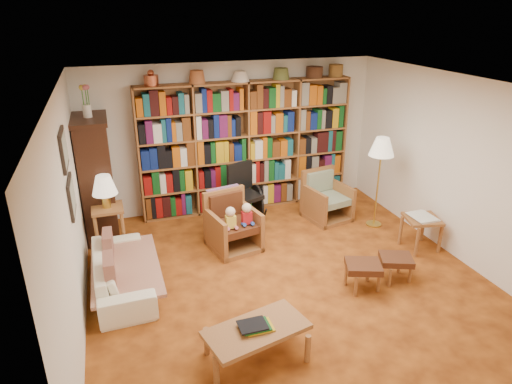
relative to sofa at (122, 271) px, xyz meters
name	(u,v)px	position (x,y,z in m)	size (l,w,h in m)	color
floor	(285,276)	(2.05, -0.38, -0.24)	(5.00, 5.00, 0.00)	#BB601C
ceiling	(290,85)	(2.05, -0.38, 2.26)	(5.00, 5.00, 0.00)	silver
wall_back	(233,137)	(2.05, 2.12, 1.01)	(5.00, 5.00, 0.00)	white
wall_front	(412,308)	(2.05, -2.88, 1.01)	(5.00, 5.00, 0.00)	white
wall_left	(70,216)	(-0.45, -0.38, 1.01)	(5.00, 5.00, 0.00)	white
wall_right	(455,168)	(4.55, -0.38, 1.01)	(5.00, 5.00, 0.00)	white
bookshelf	(247,143)	(2.25, 1.95, 0.93)	(3.60, 0.30, 2.42)	#9B6630
curio_cabinet	(97,177)	(-0.20, 1.62, 0.71)	(0.50, 0.95, 2.40)	black
framed_pictures	(68,173)	(-0.43, -0.08, 1.38)	(0.03, 0.52, 0.97)	black
sofa	(122,271)	(0.00, 0.00, 0.00)	(0.64, 1.65, 0.48)	white
sofa_throw	(126,267)	(0.05, 0.00, 0.06)	(0.82, 1.53, 0.04)	beige
cushion_left	(108,245)	(-0.13, 0.35, 0.21)	(0.12, 0.37, 0.37)	maroon
cushion_right	(110,273)	(-0.13, -0.35, 0.21)	(0.12, 0.39, 0.39)	maroon
side_table_lamp	(109,219)	(-0.10, 1.05, 0.27)	(0.44, 0.44, 0.69)	#9B6630
table_lamp	(104,186)	(-0.10, 1.05, 0.77)	(0.35, 0.35, 0.48)	gold
armchair_leather	(232,224)	(1.61, 0.64, 0.11)	(0.80, 0.83, 0.85)	#9B6630
armchair_sage	(325,200)	(3.36, 1.12, 0.07)	(0.78, 0.79, 0.81)	#9B6630
wheelchair	(242,196)	(2.00, 1.40, 0.20)	(0.61, 0.78, 0.98)	black
floor_lamp	(382,150)	(3.99, 0.57, 1.03)	(0.39, 0.39, 1.47)	gold
side_table_papers	(422,223)	(4.20, -0.31, 0.18)	(0.56, 0.56, 0.53)	#9B6630
footstool_a	(363,268)	(2.87, -0.96, 0.06)	(0.53, 0.49, 0.36)	#552716
footstool_b	(396,261)	(3.37, -0.91, 0.04)	(0.50, 0.47, 0.34)	#552716
coffee_table	(257,332)	(1.22, -1.71, 0.08)	(1.12, 0.74, 0.42)	#9B6630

